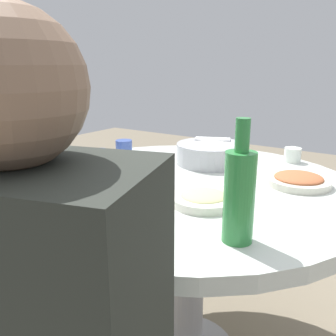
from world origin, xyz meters
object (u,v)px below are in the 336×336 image
object	(u,v)px
round_dining_table	(186,214)
dish_tofu_braise	(298,180)
rice_bowl	(211,153)
dish_noodles	(204,198)
dish_greens	(118,223)
tea_cup_far	(124,147)
soup_bowl	(79,174)
tea_cup_near	(293,155)
green_bottle	(239,194)
tea_cup_side	(99,155)

from	to	relation	value
round_dining_table	dish_tofu_braise	xyz separation A→B (m)	(0.18, -0.34, 0.14)
rice_bowl	dish_noodles	bearing A→B (deg)	-154.67
dish_greens	tea_cup_far	distance (m)	0.81
rice_bowl	soup_bowl	xyz separation A→B (m)	(-0.49, 0.26, -0.01)
round_dining_table	rice_bowl	bearing A→B (deg)	9.70
soup_bowl	dish_greens	distance (m)	0.43
round_dining_table	soup_bowl	bearing A→B (deg)	126.01
dish_tofu_braise	tea_cup_near	world-z (taller)	tea_cup_near
green_bottle	rice_bowl	bearing A→B (deg)	32.81
dish_noodles	tea_cup_far	distance (m)	0.69
dish_tofu_braise	tea_cup_far	bearing A→B (deg)	89.48
round_dining_table	dish_tofu_braise	world-z (taller)	dish_tofu_braise
dish_noodles	tea_cup_side	distance (m)	0.64
soup_bowl	dish_noodles	world-z (taller)	soup_bowl
tea_cup_near	tea_cup_side	xyz separation A→B (m)	(-0.44, 0.69, -0.01)
soup_bowl	tea_cup_side	world-z (taller)	soup_bowl
tea_cup_near	green_bottle	bearing A→B (deg)	-172.77
dish_greens	tea_cup_far	bearing A→B (deg)	39.85
round_dining_table	tea_cup_far	xyz separation A→B (m)	(0.19, 0.45, 0.15)
green_bottle	tea_cup_near	distance (m)	0.81
dish_noodles	green_bottle	world-z (taller)	green_bottle
tea_cup_near	dish_greens	bearing A→B (deg)	170.04
round_dining_table	dish_noodles	world-z (taller)	dish_noodles
round_dining_table	tea_cup_side	xyz separation A→B (m)	(0.04, 0.46, 0.15)
soup_bowl	tea_cup_far	bearing A→B (deg)	20.16
round_dining_table	green_bottle	world-z (taller)	green_bottle
dish_noodles	tea_cup_side	bearing A→B (deg)	72.85
soup_bowl	tea_cup_far	world-z (taller)	soup_bowl
green_bottle	tea_cup_near	size ratio (longest dim) A/B	4.16
dish_greens	tea_cup_near	size ratio (longest dim) A/B	2.87
rice_bowl	dish_greens	bearing A→B (deg)	-170.79
tea_cup_side	soup_bowl	bearing A→B (deg)	-148.70
round_dining_table	tea_cup_far	distance (m)	0.51
round_dining_table	tea_cup_side	distance (m)	0.48
dish_greens	green_bottle	xyz separation A→B (m)	(0.12, -0.26, 0.10)
dish_greens	dish_tofu_braise	bearing A→B (deg)	-23.49
tea_cup_near	tea_cup_far	world-z (taller)	tea_cup_far
tea_cup_side	tea_cup_far	bearing A→B (deg)	-2.30
soup_bowl	dish_noodles	xyz separation A→B (m)	(0.07, -0.45, -0.02)
rice_bowl	soup_bowl	size ratio (longest dim) A/B	1.02
tea_cup_near	tea_cup_far	xyz separation A→B (m)	(-0.29, 0.68, 0.00)
soup_bowl	dish_greens	bearing A→B (deg)	-120.01
dish_greens	tea_cup_near	distance (m)	0.93
green_bottle	soup_bowl	bearing A→B (deg)	81.37
dish_tofu_braise	tea_cup_side	size ratio (longest dim) A/B	3.06
dish_noodles	tea_cup_near	world-z (taller)	tea_cup_near
soup_bowl	dish_greens	xyz separation A→B (m)	(-0.21, -0.37, -0.01)
dish_greens	dish_noodles	bearing A→B (deg)	-16.61
tea_cup_near	tea_cup_far	bearing A→B (deg)	113.25
dish_noodles	dish_tofu_braise	world-z (taller)	dish_tofu_braise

